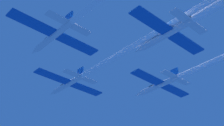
% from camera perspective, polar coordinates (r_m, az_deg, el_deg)
% --- Properties ---
extents(jet_lead, '(18.80, 67.47, 3.11)m').
position_cam_1_polar(jet_lead, '(62.28, 2.86, 2.54)').
color(jet_lead, silver).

